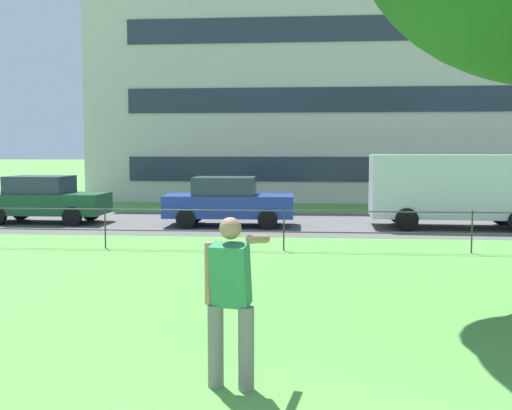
{
  "coord_description": "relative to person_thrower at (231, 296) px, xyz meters",
  "views": [
    {
      "loc": [
        0.64,
        -2.87,
        2.38
      ],
      "look_at": [
        -0.28,
        7.48,
        1.47
      ],
      "focal_mm": 43.86,
      "sensor_mm": 36.0,
      "label": 1
    }
  ],
  "objects": [
    {
      "name": "person_thrower",
      "position": [
        0.0,
        0.0,
        0.0
      ],
      "size": [
        0.62,
        0.77,
        1.73
      ],
      "color": "slate",
      "rests_on": "ground"
    },
    {
      "name": "park_fence",
      "position": [
        0.15,
        8.62,
        -0.26
      ],
      "size": [
        34.75,
        0.04,
        1.0
      ],
      "color": "#333833",
      "rests_on": "ground"
    },
    {
      "name": "car_blue_right",
      "position": [
        -1.8,
        13.33,
        -0.15
      ],
      "size": [
        4.04,
        1.89,
        1.54
      ],
      "color": "#233899",
      "rests_on": "ground"
    },
    {
      "name": "apartment_building_background",
      "position": [
        3.73,
        27.47,
        5.4
      ],
      "size": [
        26.97,
        11.29,
        12.65
      ],
      "color": "beige",
      "rests_on": "ground"
    },
    {
      "name": "car_dark_green_far_right",
      "position": [
        -7.94,
        13.64,
        -0.15
      ],
      "size": [
        4.02,
        1.85,
        1.54
      ],
      "color": "#194C2D",
      "rests_on": "ground"
    },
    {
      "name": "street_strip",
      "position": [
        0.15,
        14.21,
        -0.93
      ],
      "size": [
        80.0,
        6.63,
        0.01
      ],
      "primitive_type": "cube",
      "color": "#565454",
      "rests_on": "ground"
    },
    {
      "name": "panel_van_far_left",
      "position": [
        5.14,
        13.45,
        0.34
      ],
      "size": [
        5.06,
        2.21,
        2.24
      ],
      "color": "silver",
      "rests_on": "ground"
    }
  ]
}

